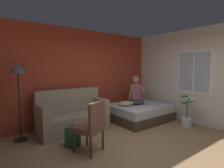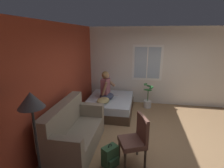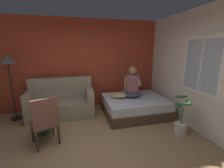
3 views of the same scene
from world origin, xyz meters
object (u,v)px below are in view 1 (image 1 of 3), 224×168
(side_chair, at_px, (91,125))
(potted_plant, at_px, (187,116))
(floor_lamp, at_px, (18,76))
(backpack, at_px, (73,137))
(throw_pillow, at_px, (126,103))
(couch, at_px, (72,115))
(cell_phone, at_px, (148,104))
(person_seated, at_px, (136,93))
(bed, at_px, (139,112))

(side_chair, distance_m, potted_plant, 2.82)
(floor_lamp, relative_size, potted_plant, 2.00)
(backpack, height_order, throw_pillow, throw_pillow)
(couch, xyz_separation_m, floor_lamp, (-1.19, 0.05, 1.04))
(cell_phone, bearing_deg, throw_pillow, -28.03)
(person_seated, relative_size, throw_pillow, 1.82)
(cell_phone, bearing_deg, bed, -38.70)
(person_seated, relative_size, cell_phone, 6.08)
(side_chair, relative_size, person_seated, 1.12)
(bed, xyz_separation_m, potted_plant, (0.59, -1.21, 0.07))
(bed, xyz_separation_m, side_chair, (-2.20, -0.91, 0.30))
(side_chair, relative_size, floor_lamp, 0.58)
(couch, height_order, backpack, couch)
(side_chair, distance_m, person_seated, 2.41)
(backpack, distance_m, floor_lamp, 1.75)
(person_seated, xyz_separation_m, floor_lamp, (-3.14, 0.36, 0.59))
(couch, height_order, side_chair, couch)
(couch, xyz_separation_m, potted_plant, (2.59, -1.63, -0.09))
(person_seated, xyz_separation_m, backpack, (-2.33, -0.57, -0.64))
(side_chair, xyz_separation_m, cell_phone, (2.42, 0.77, -0.05))
(couch, bearing_deg, floor_lamp, 177.37)
(bed, height_order, throw_pillow, throw_pillow)
(backpack, relative_size, floor_lamp, 0.27)
(floor_lamp, height_order, potted_plant, floor_lamp)
(side_chair, xyz_separation_m, throw_pillow, (1.77, 1.04, 0.02))
(side_chair, bearing_deg, cell_phone, 17.76)
(bed, xyz_separation_m, floor_lamp, (-3.19, 0.47, 1.19))
(side_chair, bearing_deg, couch, 81.37)
(bed, bearing_deg, couch, 168.18)
(couch, relative_size, side_chair, 1.74)
(couch, height_order, cell_phone, couch)
(bed, xyz_separation_m, couch, (-2.00, 0.42, 0.16))
(cell_phone, distance_m, floor_lamp, 3.58)
(person_seated, bearing_deg, side_chair, -154.51)
(throw_pillow, height_order, floor_lamp, floor_lamp)
(floor_lamp, bearing_deg, backpack, -48.82)
(couch, relative_size, floor_lamp, 1.00)
(cell_phone, relative_size, potted_plant, 0.17)
(backpack, bearing_deg, couch, 66.74)
(couch, xyz_separation_m, cell_phone, (2.21, -0.56, 0.09))
(person_seated, xyz_separation_m, potted_plant, (0.63, -1.32, -0.53))
(throw_pillow, bearing_deg, person_seated, -1.97)
(person_seated, relative_size, backpack, 1.91)
(cell_phone, bearing_deg, couch, -19.58)
(cell_phone, xyz_separation_m, floor_lamp, (-3.40, 0.61, 0.94))
(couch, bearing_deg, bed, -11.82)
(side_chair, xyz_separation_m, potted_plant, (2.79, -0.29, -0.23))
(floor_lamp, bearing_deg, cell_phone, -10.23)
(person_seated, bearing_deg, cell_phone, -44.52)
(potted_plant, bearing_deg, side_chair, 174.01)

